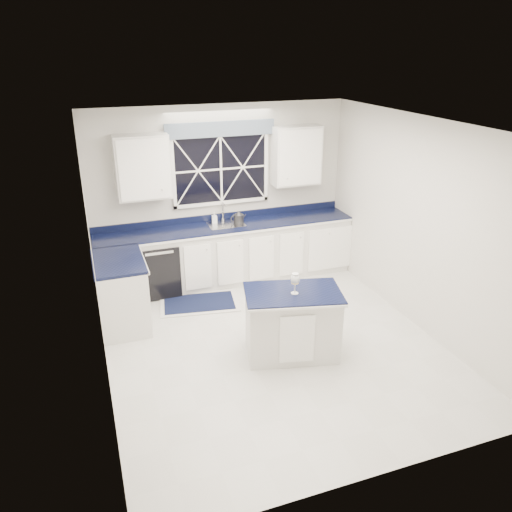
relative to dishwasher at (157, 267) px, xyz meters
name	(u,v)px	position (x,y,z in m)	size (l,w,h in m)	color
ground	(273,344)	(1.10, -1.95, -0.41)	(4.50, 4.50, 0.00)	beige
back_wall	(221,194)	(1.10, 0.30, 0.94)	(4.00, 0.10, 2.70)	beige
base_cabinets	(210,261)	(0.77, -0.17, 0.04)	(3.99, 1.60, 0.90)	silver
countertop	(227,226)	(1.10, 0.00, 0.51)	(3.98, 0.64, 0.04)	black
dishwasher	(157,267)	(0.00, 0.00, 0.00)	(0.60, 0.58, 0.82)	black
window	(221,164)	(1.10, 0.25, 1.42)	(1.65, 0.09, 1.26)	black
upper_cabinets	(223,161)	(1.10, 0.13, 1.49)	(3.10, 0.34, 0.90)	silver
faucet	(223,211)	(1.10, 0.19, 0.69)	(0.05, 0.20, 0.30)	#B6B6B9
island	(292,323)	(1.25, -2.20, 0.01)	(1.25, 0.92, 0.83)	silver
rug	(199,303)	(0.48, -0.60, -0.40)	(1.22, 0.86, 0.02)	beige
kettle	(239,217)	(1.31, 0.06, 0.61)	(0.26, 0.16, 0.18)	#2A2A2C
wine_glass	(295,280)	(1.25, -2.24, 0.60)	(0.11, 0.11, 0.25)	silver
soap_bottle	(214,218)	(0.95, 0.17, 0.62)	(0.08, 0.08, 0.17)	silver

